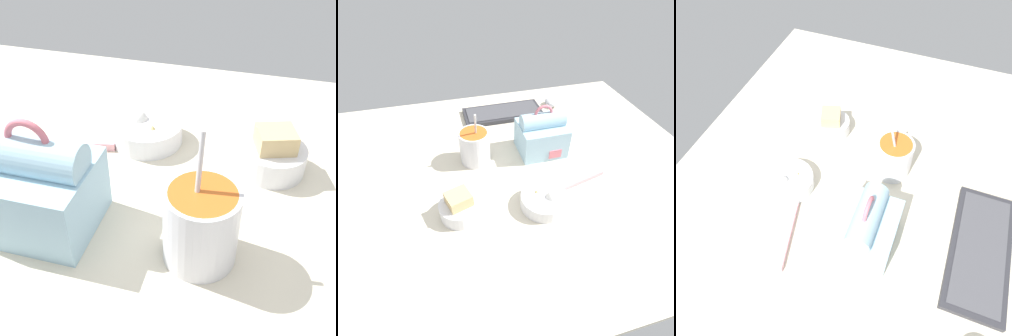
% 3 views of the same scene
% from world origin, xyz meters
% --- Properties ---
extents(desk_surface, '(1.40, 1.10, 0.02)m').
position_xyz_m(desk_surface, '(0.00, 0.00, 0.01)').
color(desk_surface, beige).
rests_on(desk_surface, ground).
extents(keyboard, '(0.35, 0.15, 0.02)m').
position_xyz_m(keyboard, '(0.08, 0.35, 0.03)').
color(keyboard, '#2D2D33').
rests_on(keyboard, desk_surface).
extents(lunch_bag, '(0.16, 0.15, 0.19)m').
position_xyz_m(lunch_bag, '(0.15, 0.07, 0.09)').
color(lunch_bag, '#9EC6DB').
rests_on(lunch_bag, desk_surface).
extents(soup_cup, '(0.10, 0.10, 0.20)m').
position_xyz_m(soup_cup, '(-0.09, 0.07, 0.08)').
color(soup_cup, silver).
rests_on(soup_cup, desk_surface).
extents(bento_bowl_sandwich, '(0.12, 0.12, 0.08)m').
position_xyz_m(bento_bowl_sandwich, '(-0.18, -0.16, 0.05)').
color(bento_bowl_sandwich, silver).
rests_on(bento_bowl_sandwich, desk_surface).
extents(bento_bowl_snacks, '(0.14, 0.14, 0.06)m').
position_xyz_m(bento_bowl_snacks, '(0.07, -0.19, 0.04)').
color(bento_bowl_snacks, silver).
rests_on(bento_bowl_snacks, desk_surface).
extents(computer_mouse, '(0.06, 0.08, 0.03)m').
position_xyz_m(computer_mouse, '(0.32, 0.37, 0.04)').
color(computer_mouse, silver).
rests_on(computer_mouse, desk_surface).
extents(chopstick_case, '(0.19, 0.07, 0.02)m').
position_xyz_m(chopstick_case, '(0.21, -0.13, 0.03)').
color(chopstick_case, pink).
rests_on(chopstick_case, desk_surface).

